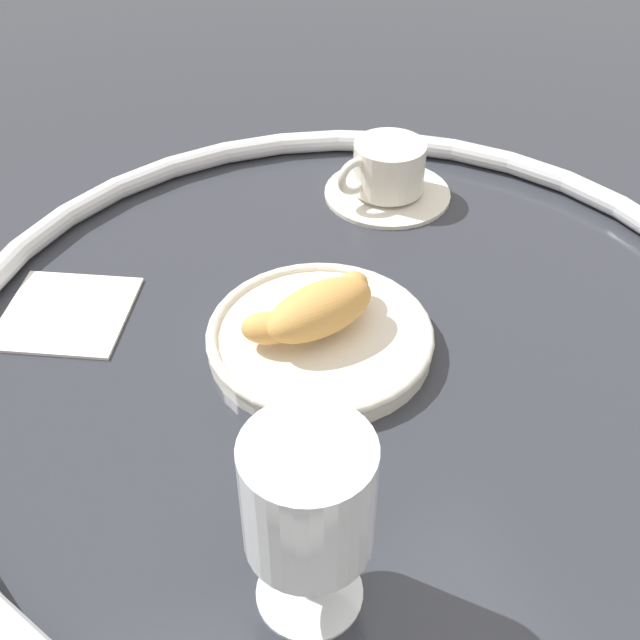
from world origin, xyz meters
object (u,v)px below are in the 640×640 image
pastry_plate (320,337)px  juice_glass_left (308,505)px  croissant_large (318,309)px  folded_napkin (66,312)px  coffee_cup_near (388,174)px

pastry_plate → juice_glass_left: bearing=-115.8°
pastry_plate → croissant_large: (-0.00, 0.00, 0.03)m
folded_napkin → pastry_plate: bearing=-34.9°
pastry_plate → coffee_cup_near: size_ratio=1.41×
pastry_plate → folded_napkin: bearing=145.1°
juice_glass_left → coffee_cup_near: bearing=56.4°
pastry_plate → croissant_large: 0.03m
coffee_cup_near → croissant_large: bearing=-131.3°
croissant_large → pastry_plate: bearing=-78.5°
pastry_plate → coffee_cup_near: coffee_cup_near is taller
pastry_plate → croissant_large: size_ratio=1.43×
folded_napkin → juice_glass_left: bearing=-75.4°
coffee_cup_near → folded_napkin: coffee_cup_near is taller
coffee_cup_near → juice_glass_left: 0.48m
pastry_plate → folded_napkin: (-0.19, 0.13, -0.01)m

